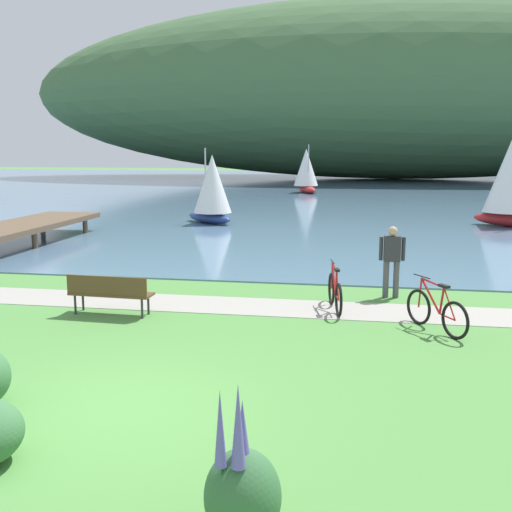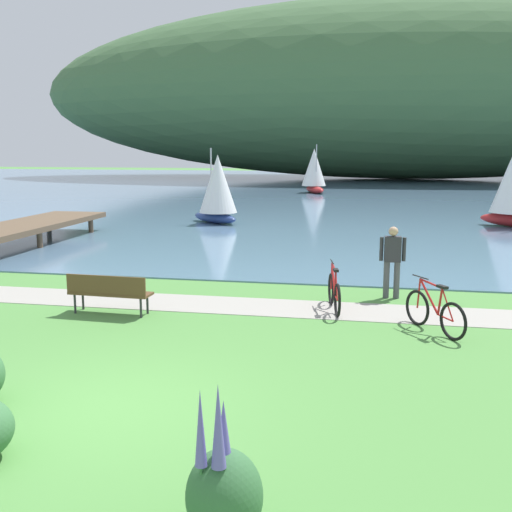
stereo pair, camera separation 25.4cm
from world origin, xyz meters
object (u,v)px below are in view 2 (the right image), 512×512
object	(u,v)px
person_at_shoreline	(392,258)
sailboat_mid_bay	(217,188)
sailboat_nearest_to_shore	(314,170)
park_bench_near_camera	(109,291)
bicycle_leaning_near_bench	(434,312)
bicycle_beside_path	(334,293)

from	to	relation	value
person_at_shoreline	sailboat_mid_bay	bearing A→B (deg)	120.24
person_at_shoreline	sailboat_nearest_to_shore	size ratio (longest dim) A/B	0.45
sailboat_nearest_to_shore	sailboat_mid_bay	size ratio (longest dim) A/B	1.09
park_bench_near_camera	sailboat_mid_bay	distance (m)	15.70
person_at_shoreline	sailboat_nearest_to_shore	xyz separation A→B (m)	(-5.00, 33.68, 0.85)
sailboat_nearest_to_shore	park_bench_near_camera	bearing A→B (deg)	-91.51
park_bench_near_camera	sailboat_nearest_to_shore	xyz separation A→B (m)	(0.96, 36.28, 1.31)
bicycle_leaning_near_bench	person_at_shoreline	xyz separation A→B (m)	(-0.73, 2.62, 0.58)
bicycle_beside_path	sailboat_nearest_to_shore	distance (m)	35.27
person_at_shoreline	park_bench_near_camera	bearing A→B (deg)	-156.43
park_bench_near_camera	sailboat_mid_bay	world-z (taller)	sailboat_mid_bay
park_bench_near_camera	sailboat_nearest_to_shore	bearing A→B (deg)	88.49
sailboat_nearest_to_shore	bicycle_beside_path	bearing A→B (deg)	-83.91
sailboat_mid_bay	bicycle_beside_path	bearing A→B (deg)	-66.29
sailboat_nearest_to_shore	sailboat_mid_bay	bearing A→B (deg)	-97.05
bicycle_leaning_near_bench	park_bench_near_camera	bearing A→B (deg)	179.88
bicycle_beside_path	person_at_shoreline	world-z (taller)	person_at_shoreline
bicycle_leaning_near_bench	sailboat_mid_bay	xyz separation A→B (m)	(-8.29, 15.59, 1.29)
bicycle_beside_path	sailboat_mid_bay	distance (m)	15.72
bicycle_beside_path	sailboat_mid_bay	bearing A→B (deg)	113.71
sailboat_mid_bay	bicycle_leaning_near_bench	bearing A→B (deg)	-61.99
park_bench_near_camera	person_at_shoreline	world-z (taller)	person_at_shoreline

